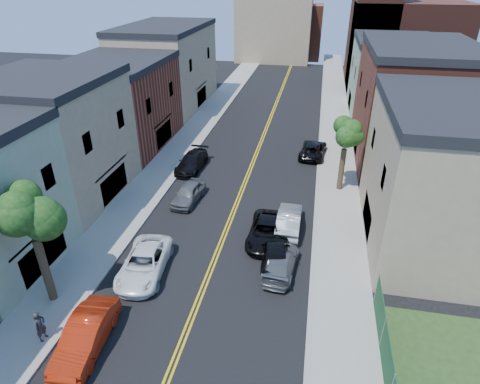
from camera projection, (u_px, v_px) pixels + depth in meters
The scene contains 25 objects.
sidewalk_left at pixel (192, 133), 44.61m from camera, with size 3.20×100.00×0.15m, color gray.
sidewalk_right at pixel (337, 144), 41.97m from camera, with size 3.20×100.00×0.15m, color gray.
curb_left at pixel (207, 135), 44.32m from camera, with size 0.30×100.00×0.15m, color gray.
curb_right at pixel (320, 143), 42.26m from camera, with size 0.30×100.00×0.15m, color gray.
bldg_left_tan_near at pixel (54, 143), 30.62m from camera, with size 9.00×10.00×9.00m, color #998466.
bldg_left_brick at pixel (119, 106), 40.29m from camera, with size 9.00×12.00×8.00m, color brown.
bldg_left_tan_far at pixel (167, 69), 51.92m from camera, with size 9.00×16.00×9.50m, color #998466.
bldg_right_tan at pixel (449, 181), 25.08m from camera, with size 9.00×12.00×9.00m, color #998466.
bldg_right_brick at pixel (412, 107), 36.83m from camera, with size 9.00×14.00×10.00m, color brown.
bldg_right_palegrn at pixel (390, 79), 49.20m from camera, with size 9.00×12.00×8.50m, color gray.
church at pixel (397, 36), 60.26m from camera, with size 16.20×14.20×22.60m.
backdrop_left at pixel (274, 28), 77.06m from camera, with size 14.00×8.00×12.00m, color #998466.
backdrop_center at pixel (296, 32), 80.30m from camera, with size 10.00×8.00×10.00m, color brown.
tree_left_mid at pixel (24, 197), 19.16m from camera, with size 5.20×5.20×9.29m.
tree_right_far at pixel (348, 124), 30.63m from camera, with size 4.40×4.40×8.03m.
red_sedan at pixel (86, 335), 19.23m from camera, with size 1.67×4.78×1.57m, color red.
white_pickup at pixel (144, 263), 24.00m from camera, with size 2.45×5.31×1.47m, color white.
grey_car_left at pixel (188, 193), 31.50m from camera, with size 1.69×4.19×1.43m, color #595D61.
black_car_left at pixel (192, 162), 36.58m from camera, with size 2.00×4.92×1.43m, color black.
grey_car_right at pixel (281, 262), 24.23m from camera, with size 1.80×4.43×1.29m, color #57595E.
black_car_right at pixel (276, 253), 24.79m from camera, with size 1.79×4.45×1.52m, color black.
silver_car_right at pixel (289, 220), 28.08m from camera, with size 1.59×4.55×1.50m, color #B2B6BA.
dark_car_right_far at pixel (313, 149), 39.21m from camera, with size 2.27×4.92×1.37m, color black.
black_suv_lane at pixel (266, 231), 26.99m from camera, with size 2.29×4.96×1.38m, color black.
pedestrian_left at pixel (40, 326), 19.43m from camera, with size 0.63×0.41×1.72m, color #24232B.
Camera 1 is at (5.44, -0.31, 16.16)m, focal length 30.10 mm.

